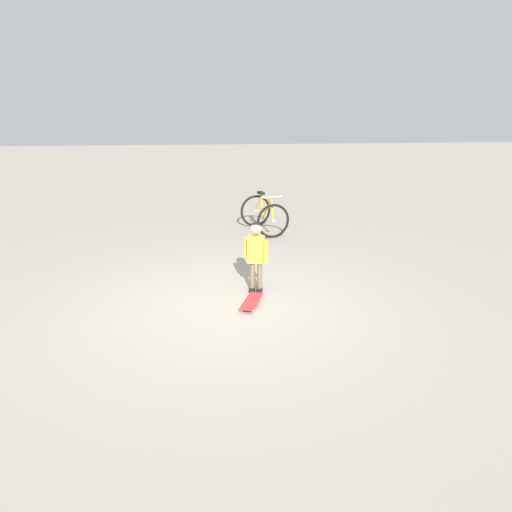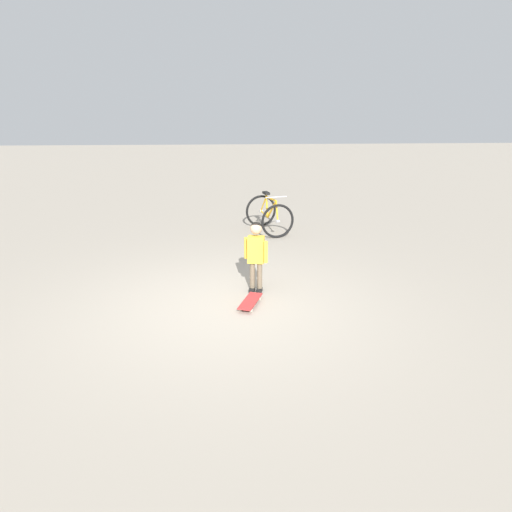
# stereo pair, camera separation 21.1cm
# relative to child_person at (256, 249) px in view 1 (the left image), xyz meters

# --- Properties ---
(ground_plane) EXTENTS (50.00, 50.00, 0.00)m
(ground_plane) POSITION_rel_child_person_xyz_m (-0.45, -0.59, -0.66)
(ground_plane) COLOR #9E9384
(child_person) EXTENTS (0.33, 0.28, 1.06)m
(child_person) POSITION_rel_child_person_xyz_m (0.00, 0.00, 0.00)
(child_person) COLOR brown
(child_person) RESTS_ON ground
(skateboard) EXTENTS (0.38, 0.64, 0.07)m
(skateboard) POSITION_rel_child_person_xyz_m (-0.11, -0.53, -0.60)
(skateboard) COLOR #B22D2D
(skateboard) RESTS_ON ground
(bicycle_near) EXTENTS (0.97, 1.22, 0.85)m
(bicycle_near) POSITION_rel_child_person_xyz_m (0.48, 3.39, -0.28)
(bicycle_near) COLOR black
(bicycle_near) RESTS_ON ground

